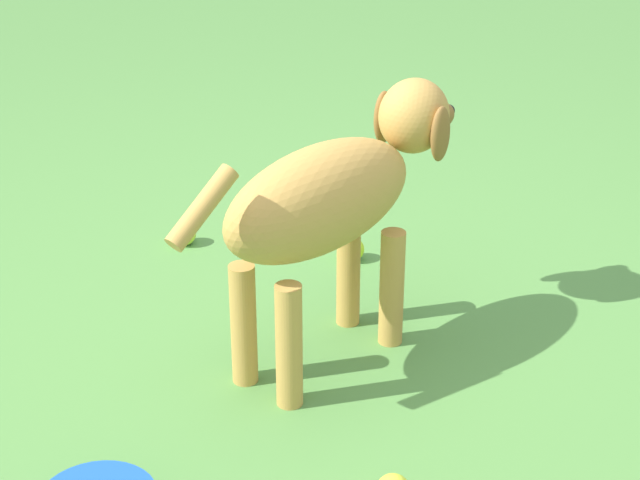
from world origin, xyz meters
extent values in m
plane|color=#548C42|center=(0.00, 0.00, 0.00)|extent=(14.00, 14.00, 0.00)
ellipsoid|color=#C69347|center=(-0.13, -0.02, 0.41)|extent=(0.57, 0.38, 0.24)
cylinder|color=#C69347|center=(-0.27, -0.14, 0.14)|extent=(0.06, 0.06, 0.29)
cylinder|color=#C69347|center=(-0.32, -0.02, 0.14)|extent=(0.06, 0.06, 0.29)
cylinder|color=#C69347|center=(0.05, -0.02, 0.14)|extent=(0.06, 0.06, 0.29)
cylinder|color=#C69347|center=(0.00, 0.11, 0.14)|extent=(0.06, 0.06, 0.29)
ellipsoid|color=#C69347|center=(-0.43, -0.13, 0.51)|extent=(0.22, 0.21, 0.17)
ellipsoid|color=olive|center=(-0.51, -0.16, 0.49)|extent=(0.14, 0.12, 0.07)
sphere|color=black|center=(-0.56, -0.18, 0.49)|extent=(0.03, 0.03, 0.03)
ellipsoid|color=olive|center=(-0.40, -0.21, 0.49)|extent=(0.07, 0.05, 0.13)
ellipsoid|color=olive|center=(-0.46, -0.05, 0.49)|extent=(0.07, 0.05, 0.13)
cylinder|color=#C69347|center=(0.17, 0.10, 0.49)|extent=(0.18, 0.10, 0.14)
sphere|color=#C4DE3D|center=(-0.06, -0.73, 0.03)|extent=(0.07, 0.07, 0.07)
sphere|color=#C0E429|center=(-0.44, -0.44, 0.03)|extent=(0.07, 0.07, 0.07)
camera|label=1|loc=(0.77, 1.79, 1.29)|focal=57.95mm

